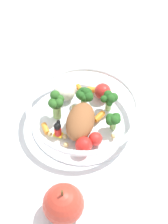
# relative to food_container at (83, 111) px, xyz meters

# --- Properties ---
(ground_plane) EXTENTS (2.40, 2.40, 0.00)m
(ground_plane) POSITION_rel_food_container_xyz_m (0.02, -0.00, -0.03)
(ground_plane) COLOR white
(food_container) EXTENTS (0.21, 0.21, 0.07)m
(food_container) POSITION_rel_food_container_xyz_m (0.00, 0.00, 0.00)
(food_container) COLOR white
(food_container) RESTS_ON ground_plane
(loose_apple) EXTENTS (0.07, 0.07, 0.08)m
(loose_apple) POSITION_rel_food_container_xyz_m (0.10, -0.16, 0.00)
(loose_apple) COLOR #BC3828
(loose_apple) RESTS_ON ground_plane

